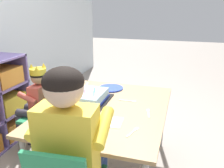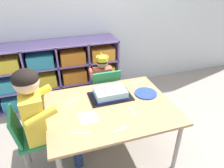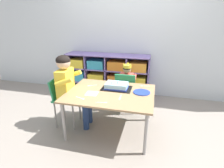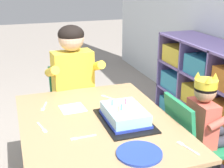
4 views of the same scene
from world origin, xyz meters
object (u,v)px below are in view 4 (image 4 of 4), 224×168
object	(u,v)px
classroom_chair_blue	(190,141)
fork_scattered_mid_table	(44,107)
fork_near_child_seat	(108,97)
activity_table	(97,129)
fork_beside_plate_stack	(187,147)
classroom_chair_adult_side	(72,100)
adult_helper_seated	(75,80)
birthday_cake_on_tray	(125,116)
fork_by_napkin	(42,128)
paper_plate_stack	(139,153)
fork_at_table_front_edge	(82,137)
child_with_crown	(208,121)

from	to	relation	value
classroom_chair_blue	fork_scattered_mid_table	size ratio (longest dim) A/B	5.16
fork_scattered_mid_table	fork_near_child_seat	bearing A→B (deg)	-69.38
activity_table	fork_beside_plate_stack	xyz separation A→B (m)	(0.42, 0.34, 0.05)
classroom_chair_adult_side	fork_near_child_seat	world-z (taller)	classroom_chair_adult_side
classroom_chair_adult_side	adult_helper_seated	xyz separation A→B (m)	(0.11, 0.01, 0.21)
fork_near_child_seat	fork_beside_plate_stack	xyz separation A→B (m)	(0.75, 0.17, 0.00)
classroom_chair_adult_side	fork_beside_plate_stack	bearing A→B (deg)	-77.47
fork_near_child_seat	classroom_chair_adult_side	bearing A→B (deg)	174.64
birthday_cake_on_tray	fork_scattered_mid_table	size ratio (longest dim) A/B	3.07
fork_by_napkin	fork_scattered_mid_table	size ratio (longest dim) A/B	1.03
classroom_chair_blue	adult_helper_seated	size ratio (longest dim) A/B	0.66
adult_helper_seated	fork_by_napkin	xyz separation A→B (m)	(0.57, -0.32, -0.07)
classroom_chair_blue	fork_near_child_seat	size ratio (longest dim) A/B	5.45
birthday_cake_on_tray	fork_beside_plate_stack	bearing A→B (deg)	26.72
paper_plate_stack	fork_by_napkin	distance (m)	0.59
activity_table	fork_beside_plate_stack	bearing A→B (deg)	38.81
classroom_chair_blue	fork_scattered_mid_table	world-z (taller)	classroom_chair_blue
adult_helper_seated	birthday_cake_on_tray	distance (m)	0.66
activity_table	birthday_cake_on_tray	size ratio (longest dim) A/B	2.78
fork_scattered_mid_table	activity_table	bearing A→B (deg)	-120.99
fork_by_napkin	paper_plate_stack	bearing A→B (deg)	-148.33
classroom_chair_blue	fork_by_napkin	size ratio (longest dim) A/B	5.01
adult_helper_seated	fork_beside_plate_stack	bearing A→B (deg)	-76.13
classroom_chair_blue	fork_near_child_seat	world-z (taller)	classroom_chair_blue
fork_at_table_front_edge	paper_plate_stack	bearing A→B (deg)	-49.04
activity_table	classroom_chair_adult_side	distance (m)	0.71
fork_scattered_mid_table	fork_at_table_front_edge	bearing A→B (deg)	-145.63
activity_table	fork_scattered_mid_table	distance (m)	0.41
fork_by_napkin	fork_scattered_mid_table	xyz separation A→B (m)	(-0.29, 0.05, 0.00)
birthday_cake_on_tray	fork_at_table_front_edge	xyz separation A→B (m)	(0.11, -0.28, -0.03)
activity_table	fork_at_table_front_edge	xyz separation A→B (m)	(0.16, -0.13, 0.05)
fork_near_child_seat	fork_at_table_front_edge	distance (m)	0.58
fork_near_child_seat	fork_scattered_mid_table	size ratio (longest dim) A/B	0.95
adult_helper_seated	paper_plate_stack	size ratio (longest dim) A/B	4.71
classroom_chair_blue	fork_near_child_seat	distance (m)	0.62
activity_table	fork_scattered_mid_table	size ratio (longest dim) A/B	8.54
fork_at_table_front_edge	fork_by_napkin	xyz separation A→B (m)	(-0.17, -0.19, 0.00)
fork_at_table_front_edge	activity_table	bearing A→B (deg)	49.05
birthday_cake_on_tray	child_with_crown	bearing A→B (deg)	83.65
activity_table	child_with_crown	xyz separation A→B (m)	(0.11, 0.69, -0.01)
classroom_chair_adult_side	birthday_cake_on_tray	world-z (taller)	classroom_chair_adult_side
fork_beside_plate_stack	paper_plate_stack	bearing A→B (deg)	-107.95
child_with_crown	fork_by_napkin	distance (m)	1.02
fork_near_child_seat	birthday_cake_on_tray	bearing A→B (deg)	-35.08
paper_plate_stack	fork_beside_plate_stack	bearing A→B (deg)	85.62
adult_helper_seated	fork_near_child_seat	distance (m)	0.32
classroom_chair_blue	birthday_cake_on_tray	size ratio (longest dim) A/B	1.68
adult_helper_seated	fork_at_table_front_edge	xyz separation A→B (m)	(0.75, -0.13, -0.07)
classroom_chair_adult_side	adult_helper_seated	world-z (taller)	adult_helper_seated
birthday_cake_on_tray	fork_scattered_mid_table	bearing A→B (deg)	-130.41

